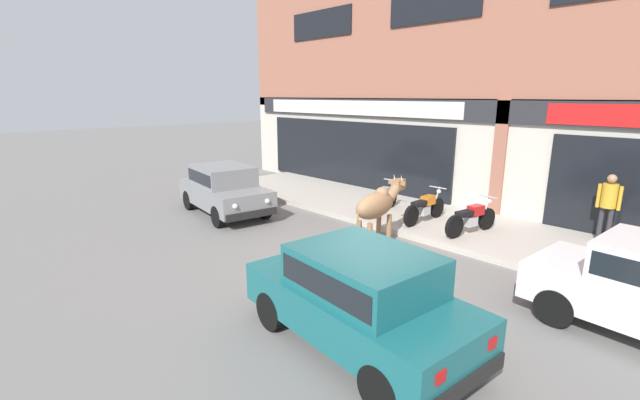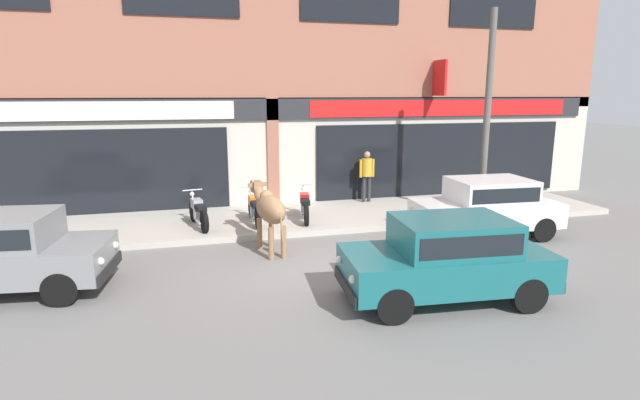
# 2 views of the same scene
# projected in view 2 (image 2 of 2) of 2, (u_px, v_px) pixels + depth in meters

# --- Properties ---
(ground_plane) EXTENTS (90.00, 90.00, 0.00)m
(ground_plane) POSITION_uv_depth(u_px,v_px,m) (321.00, 267.00, 10.36)
(ground_plane) COLOR slate
(sidewalk) EXTENTS (19.00, 3.40, 0.16)m
(sidewalk) POSITION_uv_depth(u_px,v_px,m) (284.00, 218.00, 14.03)
(sidewalk) COLOR #B7AFA3
(sidewalk) RESTS_ON ground
(shop_building) EXTENTS (23.00, 1.40, 10.21)m
(shop_building) POSITION_uv_depth(u_px,v_px,m) (269.00, 46.00, 14.86)
(shop_building) COLOR #9E604C
(shop_building) RESTS_ON ground
(cow) EXTENTS (0.73, 2.14, 1.61)m
(cow) POSITION_uv_depth(u_px,v_px,m) (269.00, 209.00, 11.12)
(cow) COLOR #936B47
(cow) RESTS_ON ground
(car_0) EXTENTS (3.75, 2.04, 1.46)m
(car_0) POSITION_uv_depth(u_px,v_px,m) (1.00, 250.00, 8.84)
(car_0) COLOR black
(car_0) RESTS_ON ground
(car_1) EXTENTS (3.68, 1.79, 1.46)m
(car_1) POSITION_uv_depth(u_px,v_px,m) (487.00, 205.00, 12.41)
(car_1) COLOR black
(car_1) RESTS_ON ground
(car_2) EXTENTS (3.71, 1.88, 1.46)m
(car_2) POSITION_uv_depth(u_px,v_px,m) (448.00, 255.00, 8.55)
(car_2) COLOR black
(car_2) RESTS_ON ground
(motorcycle_0) EXTENTS (0.60, 1.80, 0.88)m
(motorcycle_0) POSITION_uv_depth(u_px,v_px,m) (198.00, 212.00, 12.79)
(motorcycle_0) COLOR black
(motorcycle_0) RESTS_ON sidewalk
(motorcycle_1) EXTENTS (0.52, 1.81, 0.88)m
(motorcycle_1) POSITION_uv_depth(u_px,v_px,m) (254.00, 208.00, 13.20)
(motorcycle_1) COLOR black
(motorcycle_1) RESTS_ON sidewalk
(motorcycle_2) EXTENTS (0.60, 1.80, 0.88)m
(motorcycle_2) POSITION_uv_depth(u_px,v_px,m) (305.00, 206.00, 13.51)
(motorcycle_2) COLOR black
(motorcycle_2) RESTS_ON sidewalk
(pedestrian) EXTENTS (0.50, 0.32, 1.60)m
(pedestrian) POSITION_uv_depth(u_px,v_px,m) (367.00, 171.00, 15.63)
(pedestrian) COLOR #2D2D33
(pedestrian) RESTS_ON sidewalk
(utility_pole) EXTENTS (0.18, 0.18, 5.55)m
(utility_pole) POSITION_uv_depth(u_px,v_px,m) (487.00, 116.00, 13.47)
(utility_pole) COLOR #595651
(utility_pole) RESTS_ON sidewalk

